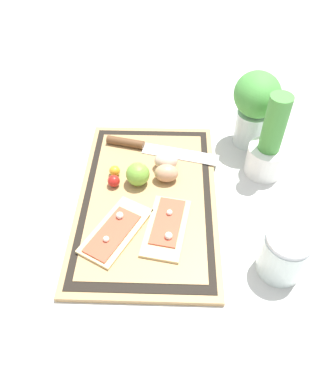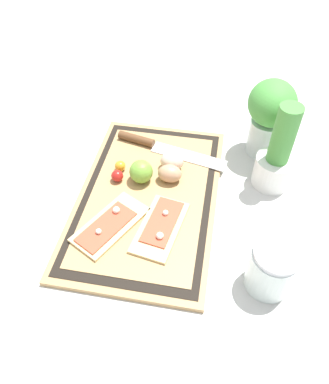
{
  "view_description": "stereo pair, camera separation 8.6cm",
  "coord_description": "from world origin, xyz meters",
  "px_view_note": "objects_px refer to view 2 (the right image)",
  "views": [
    {
      "loc": [
        0.58,
        0.06,
        0.67
      ],
      "look_at": [
        0.0,
        0.04,
        0.03
      ],
      "focal_mm": 35.0,
      "sensor_mm": 36.0,
      "label": 1
    },
    {
      "loc": [
        0.57,
        0.14,
        0.67
      ],
      "look_at": [
        0.0,
        0.04,
        0.03
      ],
      "focal_mm": 35.0,
      "sensor_mm": 36.0,
      "label": 2
    }
  ],
  "objects_px": {
    "knife": "(153,145)",
    "cherry_tomato_red": "(117,176)",
    "sauce_jar": "(271,271)",
    "pizza_slice_near": "(110,225)",
    "egg_brown": "(170,174)",
    "herb_pot": "(277,159)",
    "herb_glass": "(270,113)",
    "egg_pink": "(172,161)",
    "lime": "(141,172)",
    "pizza_slice_far": "(161,226)",
    "cherry_tomato_yellow": "(120,166)"
  },
  "relations": [
    {
      "from": "knife",
      "to": "cherry_tomato_red",
      "type": "distance_m",
      "value": 0.15
    },
    {
      "from": "cherry_tomato_red",
      "to": "sauce_jar",
      "type": "height_order",
      "value": "sauce_jar"
    },
    {
      "from": "pizza_slice_near",
      "to": "egg_brown",
      "type": "xyz_separation_m",
      "value": [
        -0.16,
        0.1,
        0.02
      ]
    },
    {
      "from": "herb_pot",
      "to": "herb_glass",
      "type": "bearing_deg",
      "value": -168.43
    },
    {
      "from": "egg_pink",
      "to": "cherry_tomato_red",
      "type": "height_order",
      "value": "egg_pink"
    },
    {
      "from": "egg_pink",
      "to": "herb_pot",
      "type": "bearing_deg",
      "value": 92.31
    },
    {
      "from": "lime",
      "to": "herb_pot",
      "type": "distance_m",
      "value": 0.32
    },
    {
      "from": "egg_brown",
      "to": "egg_pink",
      "type": "height_order",
      "value": "same"
    },
    {
      "from": "cherry_tomato_red",
      "to": "egg_pink",
      "type": "bearing_deg",
      "value": 118.07
    },
    {
      "from": "pizza_slice_near",
      "to": "pizza_slice_far",
      "type": "xyz_separation_m",
      "value": [
        -0.02,
        0.11,
        0.0
      ]
    },
    {
      "from": "pizza_slice_near",
      "to": "cherry_tomato_red",
      "type": "height_order",
      "value": "cherry_tomato_red"
    },
    {
      "from": "herb_pot",
      "to": "herb_glass",
      "type": "xyz_separation_m",
      "value": [
        -0.12,
        -0.02,
        0.04
      ]
    },
    {
      "from": "herb_glass",
      "to": "egg_brown",
      "type": "bearing_deg",
      "value": -52.66
    },
    {
      "from": "knife",
      "to": "sauce_jar",
      "type": "bearing_deg",
      "value": 40.86
    },
    {
      "from": "knife",
      "to": "herb_glass",
      "type": "height_order",
      "value": "herb_glass"
    },
    {
      "from": "pizza_slice_far",
      "to": "egg_brown",
      "type": "distance_m",
      "value": 0.15
    },
    {
      "from": "pizza_slice_far",
      "to": "herb_pot",
      "type": "xyz_separation_m",
      "value": [
        -0.2,
        0.24,
        0.06
      ]
    },
    {
      "from": "pizza_slice_near",
      "to": "lime",
      "type": "distance_m",
      "value": 0.16
    },
    {
      "from": "egg_brown",
      "to": "herb_pot",
      "type": "height_order",
      "value": "herb_pot"
    },
    {
      "from": "pizza_slice_far",
      "to": "pizza_slice_near",
      "type": "bearing_deg",
      "value": -81.88
    },
    {
      "from": "sauce_jar",
      "to": "knife",
      "type": "bearing_deg",
      "value": -139.14
    },
    {
      "from": "cherry_tomato_red",
      "to": "herb_glass",
      "type": "distance_m",
      "value": 0.4
    },
    {
      "from": "cherry_tomato_red",
      "to": "pizza_slice_far",
      "type": "bearing_deg",
      "value": 46.43
    },
    {
      "from": "pizza_slice_near",
      "to": "egg_brown",
      "type": "relative_size",
      "value": 3.34
    },
    {
      "from": "herb_glass",
      "to": "lime",
      "type": "bearing_deg",
      "value": -57.97
    },
    {
      "from": "cherry_tomato_yellow",
      "to": "sauce_jar",
      "type": "height_order",
      "value": "sauce_jar"
    },
    {
      "from": "knife",
      "to": "lime",
      "type": "relative_size",
      "value": 5.28
    },
    {
      "from": "lime",
      "to": "herb_glass",
      "type": "bearing_deg",
      "value": 122.03
    },
    {
      "from": "knife",
      "to": "sauce_jar",
      "type": "distance_m",
      "value": 0.45
    },
    {
      "from": "cherry_tomato_red",
      "to": "pizza_slice_near",
      "type": "bearing_deg",
      "value": 7.9
    },
    {
      "from": "pizza_slice_near",
      "to": "egg_pink",
      "type": "xyz_separation_m",
      "value": [
        -0.2,
        0.1,
        0.02
      ]
    },
    {
      "from": "egg_brown",
      "to": "egg_pink",
      "type": "xyz_separation_m",
      "value": [
        -0.04,
        -0.0,
        0.0
      ]
    },
    {
      "from": "pizza_slice_near",
      "to": "egg_pink",
      "type": "relative_size",
      "value": 3.34
    },
    {
      "from": "pizza_slice_far",
      "to": "egg_pink",
      "type": "relative_size",
      "value": 3.09
    },
    {
      "from": "pizza_slice_far",
      "to": "sauce_jar",
      "type": "distance_m",
      "value": 0.24
    },
    {
      "from": "lime",
      "to": "herb_pot",
      "type": "bearing_deg",
      "value": 101.69
    },
    {
      "from": "egg_brown",
      "to": "cherry_tomato_red",
      "type": "bearing_deg",
      "value": -79.66
    },
    {
      "from": "egg_brown",
      "to": "sauce_jar",
      "type": "bearing_deg",
      "value": 45.36
    },
    {
      "from": "pizza_slice_far",
      "to": "cherry_tomato_yellow",
      "type": "xyz_separation_m",
      "value": [
        -0.16,
        -0.13,
        0.01
      ]
    },
    {
      "from": "lime",
      "to": "herb_pot",
      "type": "height_order",
      "value": "herb_pot"
    },
    {
      "from": "pizza_slice_near",
      "to": "sauce_jar",
      "type": "relative_size",
      "value": 1.82
    },
    {
      "from": "herb_glass",
      "to": "herb_pot",
      "type": "bearing_deg",
      "value": 11.57
    },
    {
      "from": "egg_pink",
      "to": "herb_glass",
      "type": "distance_m",
      "value": 0.27
    },
    {
      "from": "pizza_slice_near",
      "to": "herb_glass",
      "type": "distance_m",
      "value": 0.47
    },
    {
      "from": "egg_pink",
      "to": "pizza_slice_far",
      "type": "bearing_deg",
      "value": 2.12
    },
    {
      "from": "egg_pink",
      "to": "lime",
      "type": "height_order",
      "value": "lime"
    },
    {
      "from": "cherry_tomato_red",
      "to": "herb_glass",
      "type": "height_order",
      "value": "herb_glass"
    },
    {
      "from": "pizza_slice_near",
      "to": "herb_glass",
      "type": "relative_size",
      "value": 0.94
    },
    {
      "from": "cherry_tomato_yellow",
      "to": "herb_glass",
      "type": "distance_m",
      "value": 0.39
    },
    {
      "from": "herb_pot",
      "to": "sauce_jar",
      "type": "relative_size",
      "value": 2.09
    }
  ]
}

